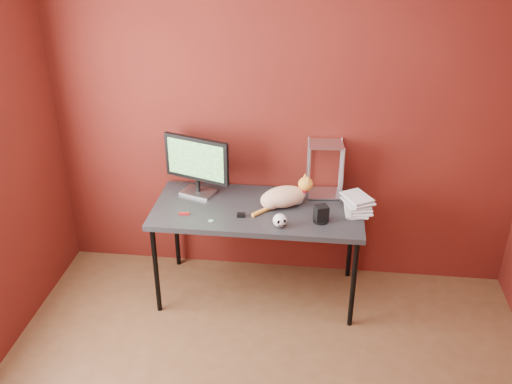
# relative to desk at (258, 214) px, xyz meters

# --- Properties ---
(room) EXTENTS (3.52, 3.52, 2.61)m
(room) POSITION_rel_desk_xyz_m (0.15, -1.37, 0.75)
(room) COLOR #4F311B
(room) RESTS_ON ground
(desk) EXTENTS (1.50, 0.70, 0.75)m
(desk) POSITION_rel_desk_xyz_m (0.00, 0.00, 0.00)
(desk) COLOR black
(desk) RESTS_ON ground
(monitor) EXTENTS (0.50, 0.24, 0.45)m
(monitor) POSITION_rel_desk_xyz_m (-0.47, 0.17, 0.30)
(monitor) COLOR #B6B6BB
(monitor) RESTS_ON desk
(cat) EXTENTS (0.42, 0.34, 0.23)m
(cat) POSITION_rel_desk_xyz_m (0.19, 0.05, 0.13)
(cat) COLOR #CB6D2B
(cat) RESTS_ON desk
(skull_mug) EXTENTS (0.10, 0.10, 0.09)m
(skull_mug) POSITION_rel_desk_xyz_m (0.18, -0.24, 0.10)
(skull_mug) COLOR silver
(skull_mug) RESTS_ON desk
(speaker) EXTENTS (0.11, 0.11, 0.12)m
(speaker) POSITION_rel_desk_xyz_m (0.45, -0.14, 0.11)
(speaker) COLOR black
(speaker) RESTS_ON desk
(book_stack) EXTENTS (0.25, 0.27, 1.28)m
(book_stack) POSITION_rel_desk_xyz_m (0.63, 0.02, 0.69)
(book_stack) COLOR beige
(book_stack) RESTS_ON desk
(wire_rack) EXTENTS (0.26, 0.22, 0.42)m
(wire_rack) POSITION_rel_desk_xyz_m (0.47, 0.26, 0.26)
(wire_rack) COLOR #B6B6BB
(wire_rack) RESTS_ON desk
(pocket_knife) EXTENTS (0.07, 0.03, 0.01)m
(pocket_knife) POSITION_rel_desk_xyz_m (-0.50, -0.16, 0.06)
(pocket_knife) COLOR maroon
(pocket_knife) RESTS_ON desk
(black_gadget) EXTENTS (0.06, 0.04, 0.03)m
(black_gadget) POSITION_rel_desk_xyz_m (-0.10, -0.14, 0.06)
(black_gadget) COLOR black
(black_gadget) RESTS_ON desk
(washer) EXTENTS (0.04, 0.04, 0.00)m
(washer) POSITION_rel_desk_xyz_m (-0.30, -0.23, 0.05)
(washer) COLOR #B6B6BB
(washer) RESTS_ON desk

